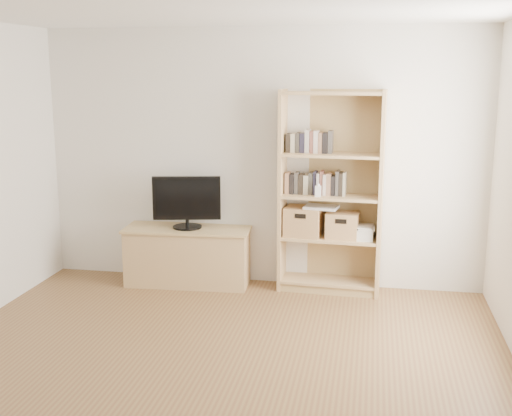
% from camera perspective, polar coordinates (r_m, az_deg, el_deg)
% --- Properties ---
extents(floor, '(4.50, 5.00, 0.01)m').
position_cam_1_polar(floor, '(4.58, -5.28, -16.23)').
color(floor, brown).
rests_on(floor, ground).
extents(back_wall, '(4.50, 0.02, 2.60)m').
position_cam_1_polar(back_wall, '(6.53, 0.42, 4.45)').
color(back_wall, silver).
rests_on(back_wall, floor).
extents(tv_stand, '(1.27, 0.53, 0.57)m').
position_cam_1_polar(tv_stand, '(6.68, -6.06, -4.35)').
color(tv_stand, tan).
rests_on(tv_stand, floor).
extents(bookshelf, '(1.02, 0.40, 2.00)m').
position_cam_1_polar(bookshelf, '(6.32, 6.66, 1.34)').
color(bookshelf, tan).
rests_on(bookshelf, floor).
extents(television, '(0.68, 0.19, 0.54)m').
position_cam_1_polar(television, '(6.54, -6.17, 0.54)').
color(television, black).
rests_on(television, tv_stand).
extents(books_row_mid, '(0.86, 0.19, 0.23)m').
position_cam_1_polar(books_row_mid, '(6.32, 6.71, 2.20)').
color(books_row_mid, '#936C50').
rests_on(books_row_mid, bookshelf).
extents(books_row_upper, '(0.43, 0.19, 0.22)m').
position_cam_1_polar(books_row_upper, '(6.30, 4.78, 5.93)').
color(books_row_upper, '#936C50').
rests_on(books_row_upper, bookshelf).
extents(baby_monitor, '(0.06, 0.04, 0.11)m').
position_cam_1_polar(baby_monitor, '(6.22, 5.53, 1.48)').
color(baby_monitor, white).
rests_on(baby_monitor, bookshelf).
extents(basket_left, '(0.38, 0.32, 0.29)m').
position_cam_1_polar(basket_left, '(6.41, 4.23, -1.19)').
color(basket_left, '#986944').
rests_on(basket_left, bookshelf).
extents(basket_right, '(0.33, 0.27, 0.25)m').
position_cam_1_polar(basket_right, '(6.37, 7.68, -1.52)').
color(basket_right, '#986944').
rests_on(basket_right, bookshelf).
extents(laptop, '(0.35, 0.27, 0.03)m').
position_cam_1_polar(laptop, '(6.33, 5.83, 0.08)').
color(laptop, white).
rests_on(laptop, basket_left).
extents(magazine_stack, '(0.18, 0.25, 0.11)m').
position_cam_1_polar(magazine_stack, '(6.37, 9.65, -2.25)').
color(magazine_stack, beige).
rests_on(magazine_stack, bookshelf).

